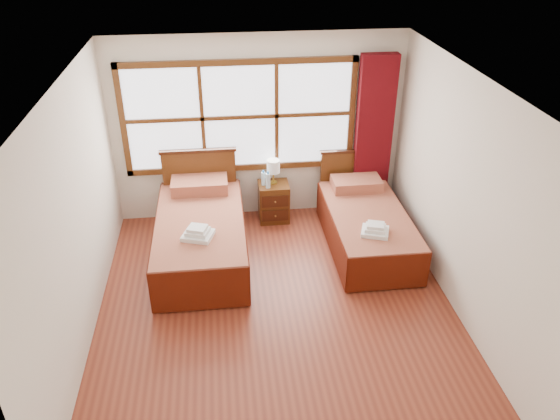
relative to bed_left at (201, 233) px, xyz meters
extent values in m
plane|color=brown|center=(0.84, -1.20, -0.33)|extent=(4.50, 4.50, 0.00)
plane|color=white|center=(0.84, -1.20, 2.27)|extent=(4.50, 4.50, 0.00)
plane|color=silver|center=(0.84, 1.05, 0.97)|extent=(4.00, 0.00, 4.00)
plane|color=silver|center=(-1.16, -1.20, 0.97)|extent=(0.00, 4.50, 4.50)
plane|color=silver|center=(2.84, -1.20, 0.97)|extent=(0.00, 4.50, 4.50)
cube|color=white|center=(0.59, 1.02, 1.17)|extent=(3.00, 0.02, 1.40)
cube|color=#542D12|center=(0.59, 1.00, 0.43)|extent=(3.16, 0.06, 0.08)
cube|color=#542D12|center=(0.59, 1.00, 1.91)|extent=(3.16, 0.06, 0.08)
cube|color=#542D12|center=(-0.95, 1.00, 1.17)|extent=(0.08, 0.06, 1.56)
cube|color=#542D12|center=(2.13, 1.00, 1.17)|extent=(0.08, 0.06, 1.56)
cube|color=#542D12|center=(0.09, 1.00, 1.17)|extent=(0.05, 0.05, 1.40)
cube|color=#542D12|center=(1.09, 1.00, 1.17)|extent=(0.05, 0.05, 1.40)
cube|color=#542D12|center=(0.59, 1.00, 1.17)|extent=(3.00, 0.05, 0.05)
cube|color=#58080E|center=(2.44, 0.91, 0.84)|extent=(0.50, 0.16, 2.30)
cube|color=#38190B|center=(0.00, -0.07, -0.17)|extent=(0.97, 1.94, 0.32)
cube|color=maroon|center=(0.00, -0.07, 0.12)|extent=(1.09, 2.15, 0.26)
cube|color=#541708|center=(-0.54, -0.07, -0.04)|extent=(0.03, 2.15, 0.54)
cube|color=#541708|center=(0.54, -0.07, -0.04)|extent=(0.03, 2.15, 0.54)
cube|color=#541708|center=(0.00, -1.13, -0.04)|extent=(1.09, 0.03, 0.54)
cube|color=maroon|center=(0.00, 0.71, 0.33)|extent=(0.76, 0.44, 0.17)
cube|color=#542D12|center=(0.00, 0.94, 0.20)|extent=(1.01, 0.06, 1.05)
cube|color=#38190B|center=(0.00, 0.94, 0.73)|extent=(1.05, 0.08, 0.04)
cube|color=#38190B|center=(2.17, -0.07, -0.19)|extent=(0.87, 1.73, 0.28)
cube|color=maroon|center=(2.17, -0.07, 0.07)|extent=(0.97, 1.92, 0.24)
cube|color=#541708|center=(1.69, -0.07, -0.07)|extent=(0.03, 1.92, 0.48)
cube|color=#541708|center=(2.66, -0.07, -0.07)|extent=(0.03, 1.92, 0.48)
cube|color=#541708|center=(2.17, -1.02, -0.07)|extent=(0.97, 0.03, 0.48)
cube|color=maroon|center=(2.17, 0.63, 0.26)|extent=(0.68, 0.40, 0.15)
cube|color=#542D12|center=(2.17, 0.94, 0.14)|extent=(0.90, 0.06, 0.94)
cube|color=#38190B|center=(2.17, 0.94, 0.62)|extent=(0.94, 0.08, 0.04)
cube|color=#542D12|center=(1.03, 0.80, -0.05)|extent=(0.42, 0.38, 0.57)
cube|color=#38190B|center=(1.03, 0.60, -0.16)|extent=(0.37, 0.02, 0.17)
cube|color=#38190B|center=(1.03, 0.60, 0.07)|extent=(0.37, 0.02, 0.17)
sphere|color=#A37537|center=(1.03, 0.59, -0.16)|extent=(0.03, 0.03, 0.03)
sphere|color=#A37537|center=(1.03, 0.59, 0.07)|extent=(0.03, 0.03, 0.03)
cube|color=white|center=(-0.01, -0.49, 0.28)|extent=(0.41, 0.39, 0.05)
cube|color=white|center=(-0.01, -0.49, 0.33)|extent=(0.31, 0.29, 0.05)
cube|color=white|center=(-0.01, -0.49, 0.37)|extent=(0.26, 0.24, 0.04)
cube|color=white|center=(2.12, -0.56, 0.21)|extent=(0.40, 0.37, 0.05)
cube|color=white|center=(2.12, -0.56, 0.26)|extent=(0.30, 0.28, 0.05)
cube|color=white|center=(2.12, -0.56, 0.30)|extent=(0.25, 0.23, 0.04)
cylinder|color=gold|center=(1.03, 0.84, 0.25)|extent=(0.11, 0.11, 0.02)
cylinder|color=gold|center=(1.03, 0.84, 0.33)|extent=(0.02, 0.02, 0.15)
cylinder|color=silver|center=(1.03, 0.84, 0.50)|extent=(0.18, 0.18, 0.18)
cylinder|color=#C1E8F9|center=(0.88, 0.79, 0.33)|extent=(0.06, 0.06, 0.20)
cylinder|color=#1867B7|center=(0.88, 0.79, 0.44)|extent=(0.03, 0.03, 0.03)
cylinder|color=#C1E8F9|center=(0.94, 0.70, 0.34)|extent=(0.06, 0.06, 0.22)
cylinder|color=#1867B7|center=(0.94, 0.70, 0.47)|extent=(0.03, 0.03, 0.03)
camera|label=1|loc=(0.32, -6.00, 3.72)|focal=35.00mm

